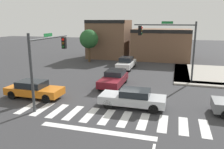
# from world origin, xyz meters

# --- Properties ---
(ground_plane) EXTENTS (120.00, 120.00, 0.00)m
(ground_plane) POSITION_xyz_m (0.00, 0.00, 0.00)
(ground_plane) COLOR #353538
(crosswalk_near) EXTENTS (12.39, 2.49, 0.01)m
(crosswalk_near) POSITION_xyz_m (0.00, -4.50, 0.00)
(crosswalk_near) COLOR silver
(crosswalk_near) RESTS_ON ground_plane
(curb_corner_northeast) EXTENTS (10.00, 10.60, 0.15)m
(curb_corner_northeast) POSITION_xyz_m (8.49, 9.42, 0.07)
(curb_corner_northeast) COLOR #9E998E
(curb_corner_northeast) RESTS_ON ground_plane
(storefront_row) EXTENTS (16.07, 6.64, 6.14)m
(storefront_row) POSITION_xyz_m (-2.27, 19.17, 2.72)
(storefront_row) COLOR brown
(storefront_row) RESTS_ON ground_plane
(traffic_signal_northeast) EXTENTS (5.98, 0.32, 5.98)m
(traffic_signal_northeast) POSITION_xyz_m (3.40, 5.63, 4.23)
(traffic_signal_northeast) COLOR #383A3D
(traffic_signal_northeast) RESTS_ON ground_plane
(traffic_signal_southwest) EXTENTS (0.32, 5.23, 5.28)m
(traffic_signal_southwest) POSITION_xyz_m (-5.00, -2.93, 3.65)
(traffic_signal_southwest) COLOR #383A3D
(traffic_signal_southwest) RESTS_ON ground_plane
(car_silver) EXTENTS (4.64, 1.75, 1.33)m
(car_silver) POSITION_xyz_m (1.30, -2.41, 0.69)
(car_silver) COLOR #B7BABF
(car_silver) RESTS_ON ground_plane
(car_orange) EXTENTS (4.51, 1.79, 1.38)m
(car_orange) POSITION_xyz_m (-6.70, -2.56, 0.72)
(car_orange) COLOR orange
(car_orange) RESTS_ON ground_plane
(car_white) EXTENTS (1.74, 4.62, 1.52)m
(car_white) POSITION_xyz_m (-2.03, 10.47, 0.75)
(car_white) COLOR white
(car_white) RESTS_ON ground_plane
(car_maroon) EXTENTS (1.89, 4.52, 1.40)m
(car_maroon) POSITION_xyz_m (-1.47, 2.49, 0.72)
(car_maroon) COLOR maroon
(car_maroon) RESTS_ON ground_plane
(roadside_tree) EXTENTS (2.78, 2.78, 4.79)m
(roadside_tree) POSITION_xyz_m (-8.50, 14.00, 3.37)
(roadside_tree) COLOR #4C3823
(roadside_tree) RESTS_ON ground_plane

